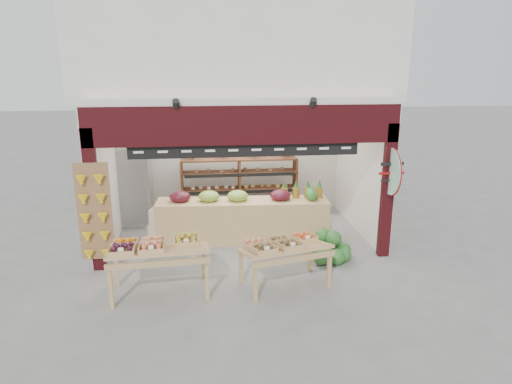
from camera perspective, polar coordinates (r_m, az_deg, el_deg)
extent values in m
plane|color=slate|center=(9.92, -1.81, -6.19)|extent=(60.00, 60.00, 0.00)
cube|color=white|center=(11.70, -2.83, 4.86)|extent=(5.76, 0.18, 3.00)
cube|color=white|center=(10.23, -17.97, 2.51)|extent=(0.18, 3.38, 3.00)
cube|color=white|center=(10.63, 13.02, 3.36)|extent=(0.18, 3.38, 3.00)
cube|color=white|center=(9.82, -2.27, 11.96)|extent=(5.76, 3.38, 0.12)
cube|color=white|center=(10.91, -2.81, 18.33)|extent=(6.36, 4.60, 2.40)
cube|color=black|center=(8.23, -1.35, 8.36)|extent=(5.70, 0.14, 0.70)
cube|color=black|center=(8.70, -19.63, -1.09)|extent=(0.22, 0.14, 2.65)
cube|color=black|center=(9.16, 16.10, 0.04)|extent=(0.22, 0.14, 2.65)
cube|color=black|center=(8.33, -1.34, 5.31)|extent=(4.20, 0.05, 0.26)
cylinder|color=white|center=(8.36, -0.71, 7.10)|extent=(0.34, 0.05, 0.34)
cube|color=#8F6341|center=(8.66, -19.53, -2.37)|extent=(0.60, 0.04, 1.80)
cylinder|color=#A9D5BF|center=(8.98, 16.52, 2.50)|extent=(0.04, 0.90, 0.90)
cylinder|color=maroon|center=(8.96, 16.58, 2.46)|extent=(0.01, 0.92, 0.92)
cube|color=brown|center=(11.21, -9.18, 0.21)|extent=(0.05, 0.46, 1.48)
cube|color=brown|center=(11.23, -2.09, 0.44)|extent=(0.05, 0.46, 1.48)
cube|color=brown|center=(11.42, 4.88, 0.65)|extent=(0.05, 0.46, 1.48)
cube|color=brown|center=(11.35, -2.06, -1.60)|extent=(2.78, 0.46, 0.04)
cube|color=brown|center=(11.23, -2.09, 0.44)|extent=(2.78, 0.46, 0.04)
cube|color=brown|center=(11.13, -2.11, 2.51)|extent=(2.78, 0.46, 0.04)
cube|color=brown|center=(11.06, -2.12, 4.14)|extent=(2.78, 0.46, 0.04)
cone|color=olive|center=(11.00, -7.93, 4.69)|extent=(0.32, 0.32, 0.28)
cone|color=olive|center=(11.01, -4.06, 4.80)|extent=(0.32, 0.32, 0.28)
cone|color=olive|center=(11.07, -0.21, 4.90)|extent=(0.32, 0.32, 0.28)
cone|color=olive|center=(11.17, 3.59, 4.97)|extent=(0.32, 0.32, 0.28)
cube|color=#B4B6BB|center=(11.08, -14.97, 1.02)|extent=(0.78, 0.78, 1.98)
cube|color=beige|center=(10.09, -12.04, -4.98)|extent=(0.51, 0.42, 0.39)
cube|color=beige|center=(9.96, -11.88, -3.02)|extent=(0.46, 0.39, 0.33)
cube|color=#134A19|center=(9.89, -9.06, -5.45)|extent=(0.48, 0.39, 0.33)
cube|color=beige|center=(10.26, -8.64, -4.70)|extent=(0.44, 0.36, 0.31)
cube|color=#D8B56E|center=(9.82, -1.69, -3.60)|extent=(3.67, 0.93, 0.91)
ellipsoid|color=#59141E|center=(9.71, -9.49, -0.60)|extent=(0.44, 0.40, 0.24)
ellipsoid|color=#8CB23F|center=(9.66, -5.91, -0.55)|extent=(0.44, 0.40, 0.24)
ellipsoid|color=#8CB23F|center=(9.65, -2.32, -0.50)|extent=(0.44, 0.40, 0.24)
ellipsoid|color=#59141E|center=(9.70, 3.06, -0.42)|extent=(0.44, 0.40, 0.24)
cylinder|color=olive|center=(9.85, 3.56, -0.11)|extent=(0.15, 0.15, 0.22)
cylinder|color=olive|center=(9.88, 5.01, -0.09)|extent=(0.15, 0.15, 0.22)
cylinder|color=olive|center=(9.92, 6.46, -0.07)|extent=(0.15, 0.15, 0.22)
cylinder|color=olive|center=(9.97, 7.89, -0.05)|extent=(0.15, 0.15, 0.22)
cube|color=#D8B56E|center=(7.70, -12.06, -7.16)|extent=(1.67, 1.00, 0.24)
cube|color=#D8B56E|center=(7.59, -17.69, -11.50)|extent=(0.06, 0.06, 0.66)
cube|color=#D8B56E|center=(7.53, -6.14, -11.03)|extent=(0.06, 0.06, 0.66)
cube|color=#D8B56E|center=(8.30, -17.05, -9.03)|extent=(0.06, 0.06, 0.66)
cube|color=#D8B56E|center=(8.24, -6.58, -8.58)|extent=(0.06, 0.06, 0.66)
cube|color=#D8B56E|center=(7.81, 3.64, -7.05)|extent=(1.62, 1.15, 0.22)
cube|color=#D8B56E|center=(7.45, -0.09, -11.54)|extent=(0.07, 0.07, 0.59)
cube|color=#D8B56E|center=(7.98, 9.11, -9.83)|extent=(0.07, 0.07, 0.59)
cube|color=#D8B56E|center=(8.05, -1.88, -9.38)|extent=(0.07, 0.07, 0.59)
cube|color=#D8B56E|center=(8.53, 6.76, -7.97)|extent=(0.07, 0.07, 0.59)
sphere|color=#194B19|center=(8.97, 8.86, -7.81)|extent=(0.31, 0.31, 0.31)
sphere|color=#194B19|center=(9.06, 10.90, -7.66)|extent=(0.31, 0.31, 0.31)
sphere|color=#194B19|center=(9.26, 8.32, -7.00)|extent=(0.31, 0.31, 0.31)
sphere|color=#194B19|center=(9.34, 10.30, -6.87)|extent=(0.31, 0.31, 0.31)
sphere|color=#194B19|center=(9.05, 9.67, -5.71)|extent=(0.31, 0.31, 0.31)
sphere|color=#194B19|center=(8.91, 10.08, -8.01)|extent=(0.31, 0.31, 0.31)
sphere|color=#194B19|center=(9.08, 7.91, -7.44)|extent=(0.31, 0.31, 0.31)
sphere|color=#194B19|center=(9.17, 8.36, -5.35)|extent=(0.31, 0.31, 0.31)
sphere|color=#194B19|center=(9.24, 10.86, -7.16)|extent=(0.31, 0.31, 0.31)
sphere|color=#194B19|center=(8.85, 8.18, -8.09)|extent=(0.31, 0.31, 0.31)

